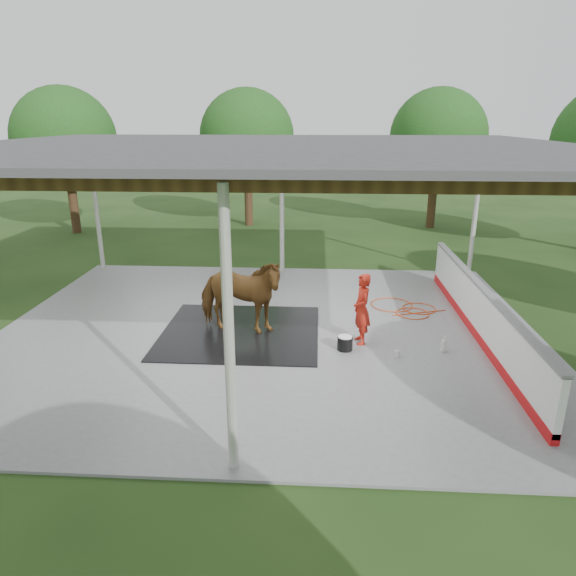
# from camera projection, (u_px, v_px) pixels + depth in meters

# --- Properties ---
(ground) EXTENTS (100.00, 100.00, 0.00)m
(ground) POSITION_uv_depth(u_px,v_px,m) (267.00, 333.00, 11.53)
(ground) COLOR #1E3814
(concrete_slab) EXTENTS (12.00, 10.00, 0.05)m
(concrete_slab) POSITION_uv_depth(u_px,v_px,m) (267.00, 331.00, 11.52)
(concrete_slab) COLOR slate
(concrete_slab) RESTS_ON ground
(pavilion_structure) EXTENTS (12.60, 10.60, 4.05)m
(pavilion_structure) POSITION_uv_depth(u_px,v_px,m) (265.00, 151.00, 10.27)
(pavilion_structure) COLOR beige
(pavilion_structure) RESTS_ON ground
(dasher_board) EXTENTS (0.16, 8.00, 1.15)m
(dasher_board) POSITION_uv_depth(u_px,v_px,m) (479.00, 312.00, 11.08)
(dasher_board) COLOR #B80F13
(dasher_board) RESTS_ON concrete_slab
(tree_belt) EXTENTS (28.00, 28.00, 5.80)m
(tree_belt) POSITION_uv_depth(u_px,v_px,m) (283.00, 156.00, 11.16)
(tree_belt) COLOR #382314
(tree_belt) RESTS_ON ground
(rubber_mat) EXTENTS (3.44, 3.23, 0.03)m
(rubber_mat) POSITION_uv_depth(u_px,v_px,m) (241.00, 332.00, 11.43)
(rubber_mat) COLOR black
(rubber_mat) RESTS_ON concrete_slab
(horse) EXTENTS (2.15, 1.31, 1.69)m
(horse) POSITION_uv_depth(u_px,v_px,m) (239.00, 295.00, 11.15)
(horse) COLOR brown
(horse) RESTS_ON rubber_mat
(handler) EXTENTS (0.46, 0.61, 1.51)m
(handler) POSITION_uv_depth(u_px,v_px,m) (362.00, 309.00, 10.68)
(handler) COLOR red
(handler) RESTS_ON concrete_slab
(wash_bucket) EXTENTS (0.32, 0.32, 0.29)m
(wash_bucket) POSITION_uv_depth(u_px,v_px,m) (345.00, 343.00, 10.52)
(wash_bucket) COLOR black
(wash_bucket) RESTS_ON concrete_slab
(soap_bottle_a) EXTENTS (0.15, 0.15, 0.34)m
(soap_bottle_a) POSITION_uv_depth(u_px,v_px,m) (444.00, 344.00, 10.44)
(soap_bottle_a) COLOR silver
(soap_bottle_a) RESTS_ON concrete_slab
(soap_bottle_b) EXTENTS (0.13, 0.13, 0.20)m
(soap_bottle_b) POSITION_uv_depth(u_px,v_px,m) (397.00, 352.00, 10.22)
(soap_bottle_b) COLOR #338CD8
(soap_bottle_b) RESTS_ON concrete_slab
(hose_coil) EXTENTS (1.81, 1.51, 0.02)m
(hose_coil) POSITION_uv_depth(u_px,v_px,m) (405.00, 308.00, 12.84)
(hose_coil) COLOR #C53C0E
(hose_coil) RESTS_ON concrete_slab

